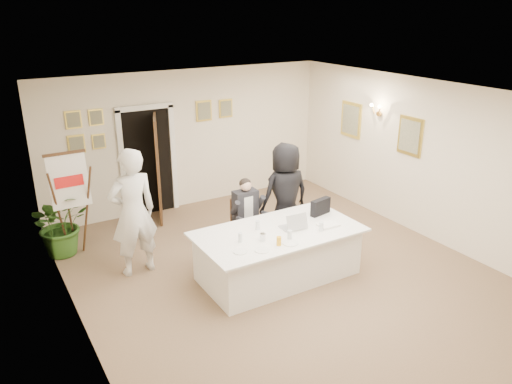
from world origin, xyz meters
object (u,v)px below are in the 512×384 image
object	(u,v)px
laptop_bag	(320,207)
potted_palm	(60,224)
standing_man	(133,213)
steel_jug	(263,237)
laptop	(292,219)
seated_man	(247,215)
standing_woman	(285,194)
paper_stack	(328,225)
flip_chart	(72,209)
oj_glass	(279,241)
conference_table	(278,253)

from	to	relation	value
laptop_bag	potted_palm	bearing A→B (deg)	135.98
standing_man	steel_jug	size ratio (longest dim) A/B	18.35
laptop	laptop_bag	size ratio (longest dim) A/B	0.98
seated_man	potted_palm	distance (m)	3.11
standing_woman	paper_stack	size ratio (longest dim) A/B	5.81
standing_man	paper_stack	distance (m)	2.98
laptop_bag	paper_stack	size ratio (longest dim) A/B	1.21
flip_chart	steel_jug	bearing A→B (deg)	-49.96
oj_glass	steel_jug	distance (m)	0.27
seated_man	potted_palm	world-z (taller)	seated_man
oj_glass	paper_stack	bearing A→B (deg)	9.13
standing_man	conference_table	bearing A→B (deg)	141.16
seated_man	oj_glass	xyz separation A→B (m)	(-0.30, -1.44, 0.19)
potted_palm	laptop	size ratio (longest dim) A/B	2.95
standing_woman	laptop	size ratio (longest dim) A/B	4.94
conference_table	laptop_bag	xyz separation A→B (m)	(0.93, 0.18, 0.51)
paper_stack	oj_glass	xyz separation A→B (m)	(-1.01, -0.16, 0.05)
flip_chart	standing_woman	xyz separation A→B (m)	(3.28, -1.42, 0.09)
seated_man	flip_chart	distance (m)	2.89
conference_table	oj_glass	size ratio (longest dim) A/B	19.25
standing_man	standing_woman	world-z (taller)	standing_man
standing_man	laptop_bag	world-z (taller)	standing_man
laptop_bag	paper_stack	xyz separation A→B (m)	(-0.18, -0.43, -0.12)
standing_man	potted_palm	size ratio (longest dim) A/B	1.87
flip_chart	oj_glass	bearing A→B (deg)	-51.04
oj_glass	standing_man	bearing A→B (deg)	133.24
seated_man	oj_glass	distance (m)	1.48
standing_woman	paper_stack	world-z (taller)	standing_woman
potted_palm	laptop	bearing A→B (deg)	-40.52
conference_table	standing_woman	xyz separation A→B (m)	(0.77, 0.96, 0.51)
conference_table	paper_stack	size ratio (longest dim) A/B	8.04
conference_table	laptop_bag	world-z (taller)	laptop_bag
conference_table	standing_man	size ratio (longest dim) A/B	1.24
standing_woman	oj_glass	distance (m)	1.71
flip_chart	laptop_bag	distance (m)	4.08
oj_glass	steel_jug	xyz separation A→B (m)	(-0.12, 0.25, -0.01)
potted_palm	oj_glass	xyz separation A→B (m)	(2.44, -2.92, 0.30)
standing_woman	paper_stack	xyz separation A→B (m)	(-0.01, -1.20, -0.11)
flip_chart	paper_stack	size ratio (longest dim) A/B	5.65
conference_table	seated_man	xyz separation A→B (m)	(0.04, 1.03, 0.26)
laptop	flip_chart	bearing A→B (deg)	142.34
laptop	steel_jug	distance (m)	0.65
laptop_bag	steel_jug	bearing A→B (deg)	-176.51
potted_palm	laptop	xyz separation A→B (m)	(2.94, -2.52, 0.37)
laptop	steel_jug	xyz separation A→B (m)	(-0.62, -0.16, -0.08)
standing_man	oj_glass	xyz separation A→B (m)	(1.56, -1.66, -0.17)
laptop_bag	flip_chart	bearing A→B (deg)	136.13
seated_man	paper_stack	bearing A→B (deg)	-56.83
standing_woman	potted_palm	world-z (taller)	standing_woman
potted_palm	laptop_bag	world-z (taller)	potted_palm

